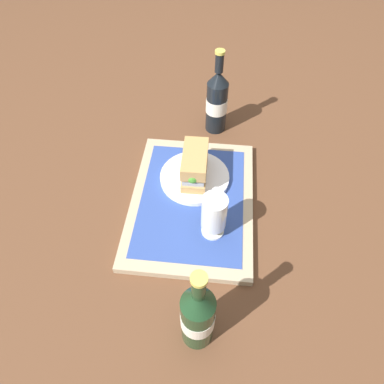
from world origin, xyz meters
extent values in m
plane|color=brown|center=(0.00, 0.00, 0.00)|extent=(3.00, 3.00, 0.00)
cube|color=tan|center=(0.00, 0.00, 0.01)|extent=(0.44, 0.32, 0.02)
cube|color=#2D4793|center=(0.00, 0.00, 0.02)|extent=(0.38, 0.27, 0.00)
cylinder|color=white|center=(-0.07, 0.00, 0.03)|extent=(0.19, 0.19, 0.01)
cube|color=tan|center=(-0.07, 0.00, 0.05)|extent=(0.13, 0.07, 0.02)
cube|color=#9EA3A8|center=(-0.07, 0.00, 0.07)|extent=(0.12, 0.06, 0.02)
cube|color=silver|center=(-0.07, 0.00, 0.08)|extent=(0.11, 0.05, 0.01)
sphere|color=#47932D|center=(-0.02, 0.00, 0.09)|extent=(0.04, 0.04, 0.04)
cube|color=tan|center=(-0.07, 0.00, 0.10)|extent=(0.13, 0.07, 0.04)
cylinder|color=silver|center=(0.09, 0.06, 0.02)|extent=(0.06, 0.06, 0.01)
cylinder|color=silver|center=(0.09, 0.06, 0.04)|extent=(0.01, 0.01, 0.02)
cylinder|color=silver|center=(0.09, 0.06, 0.10)|extent=(0.06, 0.06, 0.09)
cylinder|color=gold|center=(0.09, 0.06, 0.08)|extent=(0.06, 0.06, 0.06)
cylinder|color=white|center=(0.09, 0.06, 0.12)|extent=(0.05, 0.05, 0.01)
cylinder|color=#19381E|center=(0.34, 0.05, 0.08)|extent=(0.06, 0.06, 0.17)
cylinder|color=silver|center=(0.34, 0.05, 0.09)|extent=(0.07, 0.07, 0.05)
cone|color=#19381E|center=(0.34, 0.05, 0.18)|extent=(0.06, 0.06, 0.04)
cylinder|color=#19381E|center=(0.34, 0.05, 0.23)|extent=(0.02, 0.02, 0.05)
cylinder|color=#BFB74C|center=(0.34, 0.05, 0.26)|extent=(0.03, 0.03, 0.01)
cylinder|color=black|center=(-0.31, 0.04, 0.08)|extent=(0.06, 0.06, 0.17)
cylinder|color=silver|center=(-0.31, 0.04, 0.09)|extent=(0.07, 0.07, 0.05)
cone|color=black|center=(-0.31, 0.04, 0.18)|extent=(0.06, 0.06, 0.04)
cylinder|color=black|center=(-0.31, 0.04, 0.23)|extent=(0.02, 0.02, 0.05)
cylinder|color=#BFB74C|center=(-0.31, 0.04, 0.26)|extent=(0.03, 0.03, 0.01)
camera|label=1|loc=(0.56, 0.06, 0.75)|focal=32.61mm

